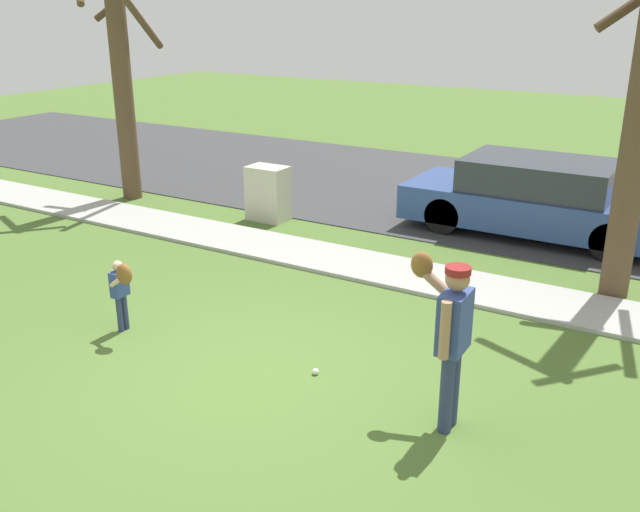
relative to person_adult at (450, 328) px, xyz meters
name	(u,v)px	position (x,y,z in m)	size (l,w,h in m)	color
ground_plane	(391,275)	(-2.14, 3.32, -1.04)	(48.00, 48.00, 0.00)	#4C6B2D
sidewalk_strip	(394,272)	(-2.14, 3.42, -1.01)	(36.00, 1.20, 0.06)	#A3A39E
road_surface	(496,198)	(-2.14, 8.42, -1.03)	(36.00, 6.80, 0.02)	#38383A
person_adult	(450,328)	(0.00, 0.00, 0.00)	(0.67, 0.61, 1.66)	navy
person_child	(121,285)	(-4.14, -0.12, -0.40)	(0.42, 0.37, 0.97)	navy
baseball	(316,371)	(-1.58, 0.19, -1.00)	(0.07, 0.07, 0.07)	white
utility_cabinet	(268,193)	(-5.38, 4.75, -0.53)	(0.74, 0.51, 1.02)	beige
street_tree_far	(120,57)	(-8.75, 4.59, 1.81)	(1.85, 1.88, 5.38)	brown
parked_wagon_blue	(537,198)	(-0.84, 6.42, -0.38)	(4.50, 1.80, 1.33)	#2D478C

